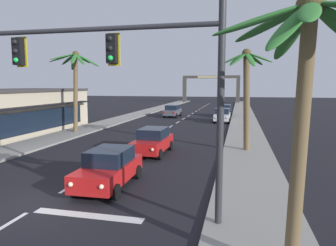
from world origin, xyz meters
The scene contains 15 objects.
ground_plane centered at (0.00, 0.00, 0.00)m, with size 220.00×220.00×0.00m, color black.
sidewalk_right centered at (7.80, 20.00, 0.07)m, with size 3.20×110.00×0.14m, color gray.
sidewalk_left centered at (-7.80, 20.00, 0.07)m, with size 3.20×110.00×0.14m, color gray.
lane_markings centered at (0.44, 19.29, 0.00)m, with size 4.28×86.53×0.01m.
traffic_signal_mast centered at (3.31, -0.45, 5.00)m, with size 10.91×0.41×7.13m.
sedan_lead_at_stop_bar centered at (1.67, 2.42, 0.85)m, with size 2.02×4.48×1.68m.
sedan_third_in_queue centered at (1.75, 9.14, 0.85)m, with size 1.99×4.47×1.68m.
sedan_oncoming_far centered at (-2.02, 32.49, 0.85)m, with size 2.02×4.48×1.68m.
sedan_parked_nearest_kerb centered at (5.21, 27.74, 0.85)m, with size 1.98×4.47×1.68m.
sedan_parked_mid_kerb centered at (5.19, 34.60, 0.85)m, with size 1.95×4.45×1.68m.
palm_left_second centered at (-7.54, 15.98, 5.47)m, with size 4.33×4.55×7.57m.
palm_right_nearest centered at (8.52, -2.76, 4.82)m, with size 3.96×3.86×6.39m.
palm_right_second centered at (7.60, 11.15, 4.51)m, with size 3.34×2.96×6.83m.
storefront_strip_left centered at (-13.64, 13.48, 2.05)m, with size 8.89×17.63×4.10m.
town_gateway_arch centered at (0.00, 69.23, 4.44)m, with size 14.48×0.90×6.89m.
Camera 1 is at (7.18, -9.80, 4.46)m, focal length 32.78 mm.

